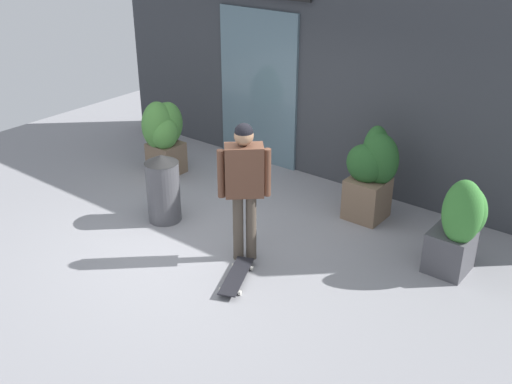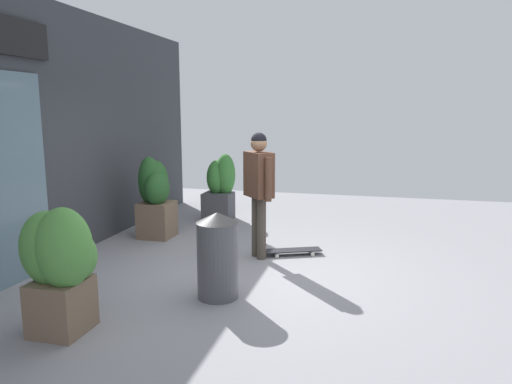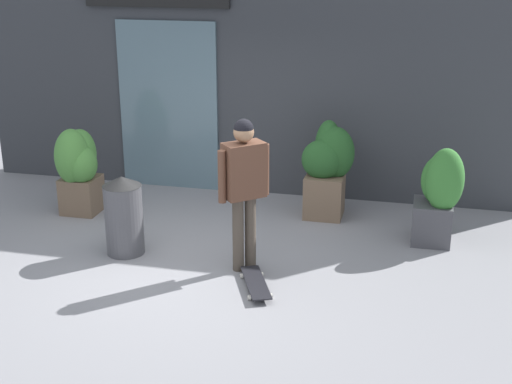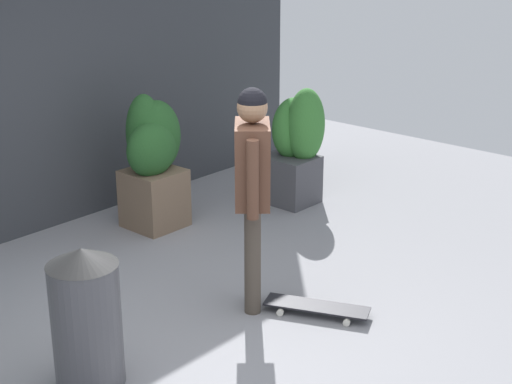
{
  "view_description": "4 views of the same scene",
  "coord_description": "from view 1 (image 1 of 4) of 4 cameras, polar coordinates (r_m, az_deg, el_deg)",
  "views": [
    {
      "loc": [
        4.79,
        -5.06,
        4.09
      ],
      "look_at": [
        0.76,
        0.08,
        0.93
      ],
      "focal_mm": 42.72,
      "sensor_mm": 36.0,
      "label": 1
    },
    {
      "loc": [
        -5.67,
        -1.54,
        2.09
      ],
      "look_at": [
        0.76,
        0.08,
        0.93
      ],
      "focal_mm": 32.93,
      "sensor_mm": 36.0,
      "label": 2
    },
    {
      "loc": [
        2.49,
        -7.23,
        3.56
      ],
      "look_at": [
        0.76,
        0.08,
        0.93
      ],
      "focal_mm": 49.44,
      "sensor_mm": 36.0,
      "label": 3
    },
    {
      "loc": [
        -3.56,
        -3.71,
        2.95
      ],
      "look_at": [
        0.76,
        0.08,
        0.93
      ],
      "focal_mm": 54.76,
      "sensor_mm": 36.0,
      "label": 4
    }
  ],
  "objects": [
    {
      "name": "ground_plane",
      "position": [
        8.07,
        -4.61,
        -4.69
      ],
      "size": [
        12.0,
        12.0,
        0.0
      ],
      "primitive_type": "plane",
      "color": "gray"
    },
    {
      "name": "building_facade",
      "position": [
        9.51,
        6.41,
        11.47
      ],
      "size": [
        8.35,
        0.31,
        3.53
      ],
      "color": "#383A3F",
      "rests_on": "ground_plane"
    },
    {
      "name": "skateboarder",
      "position": [
        7.19,
        -1.11,
        1.34
      ],
      "size": [
        0.51,
        0.5,
        1.79
      ],
      "rotation": [
        0.0,
        0.0,
        -0.84
      ],
      "color": "#4C4238",
      "rests_on": "ground_plane"
    },
    {
      "name": "skateboard",
      "position": [
        7.26,
        -1.84,
        -7.88
      ],
      "size": [
        0.52,
        0.84,
        0.08
      ],
      "rotation": [
        0.0,
        0.0,
        -1.16
      ],
      "color": "black",
      "rests_on": "ground_plane"
    },
    {
      "name": "planter_box_left",
      "position": [
        9.9,
        -8.66,
        5.46
      ],
      "size": [
        0.56,
        0.74,
        1.23
      ],
      "color": "brown",
      "rests_on": "ground_plane"
    },
    {
      "name": "planter_box_right",
      "position": [
        7.5,
        18.47,
        -2.96
      ],
      "size": [
        0.58,
        0.57,
        1.27
      ],
      "color": "#47474C",
      "rests_on": "ground_plane"
    },
    {
      "name": "planter_box_mid",
      "position": [
        8.51,
        10.8,
        1.97
      ],
      "size": [
        0.71,
        0.56,
        1.34
      ],
      "color": "brown",
      "rests_on": "ground_plane"
    },
    {
      "name": "trash_bin",
      "position": [
        8.47,
        -8.69,
        0.4
      ],
      "size": [
        0.47,
        0.47,
        0.98
      ],
      "color": "#4C4C51",
      "rests_on": "ground_plane"
    }
  ]
}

